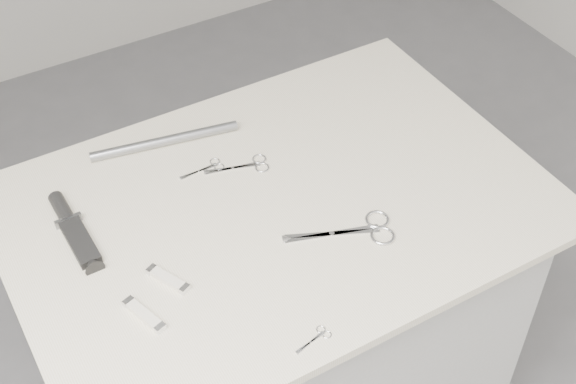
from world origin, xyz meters
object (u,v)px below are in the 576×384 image
embroidery_scissors_b (208,168)px  tiny_scissors (316,338)px  plinth (279,348)px  metal_rail (165,141)px  pocket_knife_a (144,315)px  pocket_knife_b (168,279)px  large_shears (363,230)px  embroidery_scissors_a (249,165)px  sheathed_knife (72,227)px

embroidery_scissors_b → tiny_scissors: bearing=-94.6°
plinth → metal_rail: metal_rail is taller
pocket_knife_a → pocket_knife_b: (0.06, 0.05, -0.00)m
large_shears → embroidery_scissors_b: large_shears is taller
pocket_knife_b → metal_rail: metal_rail is taller
embroidery_scissors_b → tiny_scissors: size_ratio=1.31×
pocket_knife_a → tiny_scissors: bearing=-146.4°
embroidery_scissors_a → pocket_knife_a: pocket_knife_a is taller
pocket_knife_b → metal_rail: size_ratio=0.28×
large_shears → embroidery_scissors_b: size_ratio=2.21×
pocket_knife_a → metal_rail: 0.43m
plinth → metal_rail: 0.56m
tiny_scissors → plinth: bearing=59.7°
plinth → pocket_knife_a: (-0.32, -0.12, 0.48)m
plinth → pocket_knife_a: pocket_knife_a is taller
large_shears → tiny_scissors: size_ratio=2.89×
pocket_knife_b → plinth: bearing=-98.9°
plinth → embroidery_scissors_a: bearing=89.1°
embroidery_scissors_a → embroidery_scissors_b: same height
pocket_knife_a → metal_rail: metal_rail is taller
large_shears → tiny_scissors: bearing=-119.9°
plinth → sheathed_knife: 0.61m
embroidery_scissors_b → pocket_knife_a: pocket_knife_a is taller
sheathed_knife → metal_rail: same height
embroidery_scissors_a → embroidery_scissors_b: (-0.07, 0.03, -0.00)m
embroidery_scissors_a → metal_rail: metal_rail is taller
pocket_knife_b → metal_rail: 0.36m
embroidery_scissors_a → pocket_knife_b: 0.32m
tiny_scissors → pocket_knife_a: size_ratio=0.76×
embroidery_scissors_b → tiny_scissors: (-0.03, -0.45, -0.00)m
large_shears → embroidery_scissors_a: bearing=131.5°
large_shears → tiny_scissors: 0.25m
tiny_scissors → sheathed_knife: 0.50m
sheathed_knife → pocket_knife_b: bearing=-153.8°
tiny_scissors → pocket_knife_a: pocket_knife_a is taller
tiny_scissors → pocket_knife_b: (-0.16, 0.23, 0.00)m
sheathed_knife → metal_rail: (0.24, 0.13, 0.00)m
large_shears → pocket_knife_a: (-0.42, 0.02, 0.00)m
pocket_knife_a → pocket_knife_b: bearing=-70.1°
sheathed_knife → pocket_knife_a: sheathed_knife is taller
pocket_knife_b → large_shears: bearing=-126.0°
metal_rail → tiny_scissors: bearing=-88.3°
large_shears → embroidery_scissors_a: (-0.10, 0.26, -0.00)m
embroidery_scissors_a → tiny_scissors: bearing=-87.4°
pocket_knife_a → embroidery_scissors_a: bearing=-71.0°
plinth → pocket_knife_a: size_ratio=9.86×
pocket_knife_b → pocket_knife_a: bearing=102.6°
metal_rail → embroidery_scissors_b: bearing=-68.1°
embroidery_scissors_b → pocket_knife_b: 0.29m
plinth → large_shears: size_ratio=4.51×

